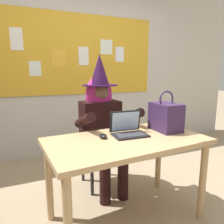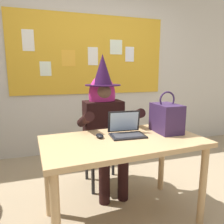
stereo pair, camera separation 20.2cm
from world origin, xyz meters
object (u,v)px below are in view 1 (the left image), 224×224
laptop (128,130)px  computer_mouse (103,136)px  handbag (166,117)px  person_costumed (102,118)px  chair_at_desk (98,140)px  desk_main (127,150)px

laptop → computer_mouse: (-0.24, -0.00, -0.03)m
computer_mouse → handbag: handbag is taller
laptop → handbag: handbag is taller
handbag → person_costumed: bearing=131.1°
laptop → computer_mouse: 0.24m
person_costumed → laptop: person_costumed is taller
person_costumed → computer_mouse: (-0.18, -0.50, -0.04)m
chair_at_desk → handbag: handbag is taller
laptop → person_costumed: bearing=99.7°
chair_at_desk → person_costumed: (0.00, -0.12, 0.29)m
person_costumed → handbag: bearing=40.1°
desk_main → handbag: (0.45, 0.08, 0.23)m
laptop → handbag: 0.40m
person_costumed → computer_mouse: person_costumed is taller
chair_at_desk → desk_main: bearing=-1.0°
desk_main → computer_mouse: 0.23m
desk_main → laptop: bearing=56.8°
chair_at_desk → computer_mouse: (-0.18, -0.63, 0.25)m
chair_at_desk → computer_mouse: chair_at_desk is taller
laptop → desk_main: bearing=-120.1°
person_costumed → handbag: (0.45, -0.51, 0.08)m
desk_main → handbag: handbag is taller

